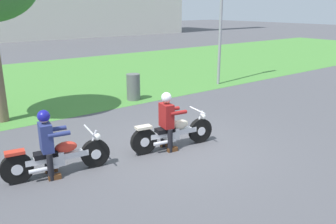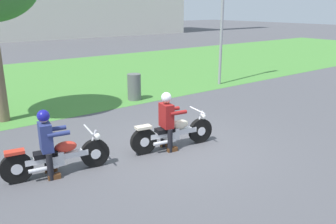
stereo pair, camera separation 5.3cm
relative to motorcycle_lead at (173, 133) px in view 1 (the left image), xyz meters
name	(u,v)px [view 1 (the left image)]	position (x,y,z in m)	size (l,w,h in m)	color
ground	(177,148)	(0.06, -0.05, -0.38)	(120.00, 120.00, 0.00)	#4C4C51
grass_verge	(41,81)	(0.06, 9.76, -0.38)	(60.00, 12.00, 0.01)	#478438
motorcycle_lead	(173,133)	(0.00, 0.00, 0.00)	(2.14, 0.69, 0.87)	black
rider_lead	(167,117)	(-0.17, 0.03, 0.43)	(0.60, 0.52, 1.39)	black
motorcycle_follow	(58,157)	(-2.68, 0.33, -0.01)	(2.12, 0.69, 0.86)	black
rider_follow	(47,139)	(-2.84, 0.36, 0.42)	(0.60, 0.52, 1.38)	black
trash_can	(133,87)	(1.65, 4.40, 0.09)	(0.48, 0.48, 0.95)	#595E5B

